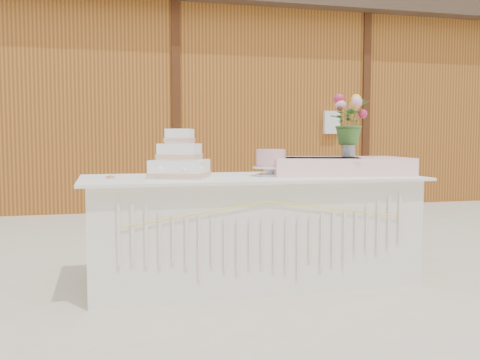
% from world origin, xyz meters
% --- Properties ---
extents(ground, '(80.00, 80.00, 0.00)m').
position_xyz_m(ground, '(0.00, 0.00, 0.00)').
color(ground, beige).
rests_on(ground, ground).
extents(barn, '(12.60, 4.60, 3.30)m').
position_xyz_m(barn, '(-0.01, 5.99, 1.68)').
color(barn, '#9B5F20').
rests_on(barn, ground).
extents(cake_table, '(2.40, 1.00, 0.77)m').
position_xyz_m(cake_table, '(0.00, -0.00, 0.39)').
color(cake_table, white).
rests_on(cake_table, ground).
extents(wedding_cake, '(0.49, 0.49, 0.34)m').
position_xyz_m(wedding_cake, '(-0.51, -0.02, 0.89)').
color(wedding_cake, white).
rests_on(wedding_cake, cake_table).
extents(pink_cake_stand, '(0.27, 0.27, 0.19)m').
position_xyz_m(pink_cake_stand, '(0.15, -0.03, 0.88)').
color(pink_cake_stand, silver).
rests_on(pink_cake_stand, cake_table).
extents(satin_runner, '(1.11, 0.74, 0.13)m').
position_xyz_m(satin_runner, '(0.69, 0.03, 0.84)').
color(satin_runner, '#FFCDCD').
rests_on(satin_runner, cake_table).
extents(flower_vase, '(0.11, 0.11, 0.14)m').
position_xyz_m(flower_vase, '(0.81, 0.09, 0.97)').
color(flower_vase, '#A7A7AB').
rests_on(flower_vase, satin_runner).
extents(bouquet, '(0.41, 0.40, 0.34)m').
position_xyz_m(bouquet, '(0.81, 0.09, 1.22)').
color(bouquet, '#3C6A2A').
rests_on(bouquet, flower_vase).
extents(loose_flowers, '(0.13, 0.30, 0.02)m').
position_xyz_m(loose_flowers, '(-1.04, 0.09, 0.78)').
color(loose_flowers, '#CA7C8E').
rests_on(loose_flowers, cake_table).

